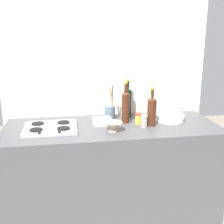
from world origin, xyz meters
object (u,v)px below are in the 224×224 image
object	(u,v)px
condiment_jar_front	(139,118)
wine_bottle_leftmost	(152,111)
wine_bottle_mid_left	(128,102)
plate_stack	(170,117)
wine_bottle_mid_right	(126,106)
butter_dish	(102,121)
stovetop_hob	(50,128)
utensil_crock	(110,112)
mixing_bowl	(113,126)
condiment_jar_rear	(144,121)

from	to	relation	value
condiment_jar_front	wine_bottle_leftmost	bearing A→B (deg)	-35.56
wine_bottle_mid_left	condiment_jar_front	distance (m)	0.25
plate_stack	wine_bottle_mid_right	distance (m)	0.42
plate_stack	butter_dish	bearing A→B (deg)	-177.00
condiment_jar_front	stovetop_hob	bearing A→B (deg)	-177.40
wine_bottle_mid_right	utensil_crock	xyz separation A→B (m)	(-0.12, 0.11, -0.08)
plate_stack	wine_bottle_mid_right	bearing A→B (deg)	179.67
stovetop_hob	wine_bottle_mid_right	bearing A→B (deg)	7.45
mixing_bowl	condiment_jar_front	size ratio (longest dim) A/B	1.69
utensil_crock	condiment_jar_rear	size ratio (longest dim) A/B	2.95
mixing_bowl	wine_bottle_mid_left	bearing A→B (deg)	62.81
stovetop_hob	mixing_bowl	size ratio (longest dim) A/B	2.78
utensil_crock	wine_bottle_mid_left	bearing A→B (deg)	20.27
stovetop_hob	mixing_bowl	world-z (taller)	mixing_bowl
butter_dish	condiment_jar_front	world-z (taller)	condiment_jar_front
stovetop_hob	mixing_bowl	bearing A→B (deg)	-15.12
plate_stack	mixing_bowl	distance (m)	0.59
mixing_bowl	butter_dish	world-z (taller)	mixing_bowl
mixing_bowl	condiment_jar_front	xyz separation A→B (m)	(0.25, 0.17, 0.00)
plate_stack	stovetop_hob	bearing A→B (deg)	-175.55
wine_bottle_mid_right	condiment_jar_rear	world-z (taller)	wine_bottle_mid_right
wine_bottle_mid_left	utensil_crock	world-z (taller)	wine_bottle_mid_left
stovetop_hob	condiment_jar_rear	distance (m)	0.77
mixing_bowl	wine_bottle_leftmost	bearing A→B (deg)	16.19
wine_bottle_mid_left	mixing_bowl	bearing A→B (deg)	-117.19
stovetop_hob	plate_stack	world-z (taller)	plate_stack
plate_stack	butter_dish	distance (m)	0.61
mixing_bowl	utensil_crock	distance (m)	0.33
plate_stack	mixing_bowl	xyz separation A→B (m)	(-0.55, -0.21, 0.01)
wine_bottle_leftmost	condiment_jar_rear	bearing A→B (deg)	-151.51
stovetop_hob	condiment_jar_rear	world-z (taller)	condiment_jar_rear
wine_bottle_mid_left	condiment_jar_front	size ratio (longest dim) A/B	3.89
wine_bottle_mid_right	mixing_bowl	world-z (taller)	wine_bottle_mid_right
condiment_jar_front	butter_dish	bearing A→B (deg)	177.21
stovetop_hob	condiment_jar_rear	size ratio (longest dim) A/B	4.01
stovetop_hob	condiment_jar_front	distance (m)	0.75
wine_bottle_leftmost	condiment_jar_rear	distance (m)	0.12
stovetop_hob	utensil_crock	bearing A→B (deg)	20.84
utensil_crock	stovetop_hob	bearing A→B (deg)	-159.16
wine_bottle_leftmost	wine_bottle_mid_right	world-z (taller)	wine_bottle_mid_right
wine_bottle_leftmost	mixing_bowl	world-z (taller)	wine_bottle_leftmost
utensil_crock	condiment_jar_rear	xyz separation A→B (m)	(0.24, -0.27, -0.01)
butter_dish	condiment_jar_front	size ratio (longest dim) A/B	1.63
mixing_bowl	condiment_jar_front	bearing A→B (deg)	33.36
stovetop_hob	wine_bottle_mid_left	xyz separation A→B (m)	(0.70, 0.26, 0.13)
utensil_crock	condiment_jar_rear	bearing A→B (deg)	-48.27
wine_bottle_mid_left	stovetop_hob	bearing A→B (deg)	-159.31
wine_bottle_leftmost	butter_dish	bearing A→B (deg)	168.67
stovetop_hob	wine_bottle_mid_left	distance (m)	0.76
condiment_jar_front	plate_stack	bearing A→B (deg)	9.02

